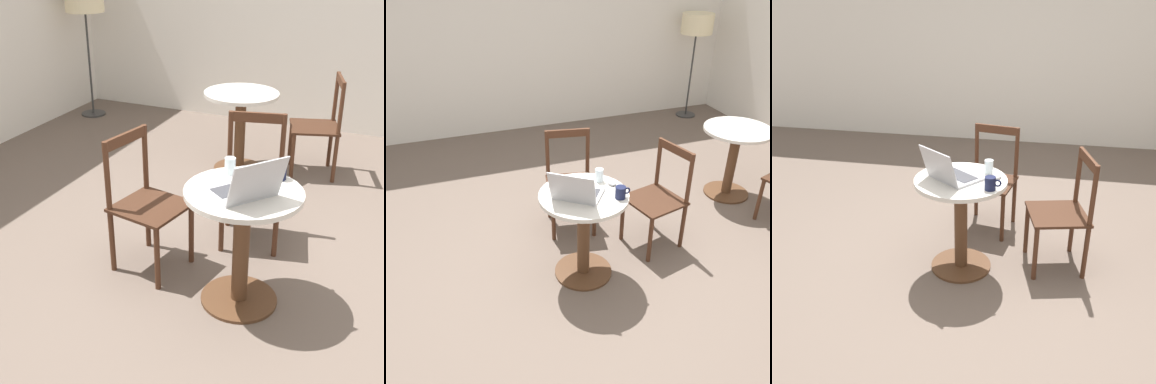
{
  "view_description": "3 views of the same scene",
  "coord_description": "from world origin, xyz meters",
  "views": [
    {
      "loc": [
        -2.65,
        -0.81,
        2.02
      ],
      "look_at": [
        -0.02,
        0.37,
        0.61
      ],
      "focal_mm": 50.0,
      "sensor_mm": 36.0,
      "label": 1
    },
    {
      "loc": [
        -1.07,
        -2.49,
        2.35
      ],
      "look_at": [
        -0.09,
        0.23,
        0.63
      ],
      "focal_mm": 40.0,
      "sensor_mm": 36.0,
      "label": 2
    },
    {
      "loc": [
        0.44,
        -2.72,
        1.94
      ],
      "look_at": [
        -0.14,
        0.17,
        0.56
      ],
      "focal_mm": 40.0,
      "sensor_mm": 36.0,
      "label": 3
    }
  ],
  "objects": [
    {
      "name": "cafe_table_mid",
      "position": [
        1.74,
        0.68,
        0.5
      ],
      "size": [
        0.67,
        0.67,
        0.74
      ],
      "color": "#51331E",
      "rests_on": "ground_plane"
    },
    {
      "name": "drinking_glass",
      "position": [
        0.05,
        0.16,
        0.79
      ],
      "size": [
        0.06,
        0.06,
        0.1
      ],
      "color": "silver",
      "rests_on": "cafe_table_near"
    },
    {
      "name": "wall_back",
      "position": [
        0.0,
        3.23,
        1.35
      ],
      "size": [
        9.4,
        0.06,
        2.7
      ],
      "color": "white",
      "rests_on": "ground_plane"
    },
    {
      "name": "chair_near_right",
      "position": [
        0.62,
        0.19,
        0.45
      ],
      "size": [
        0.5,
        0.5,
        0.9
      ],
      "color": "#472819",
      "rests_on": "ground_plane"
    },
    {
      "name": "mug",
      "position": [
        0.1,
        -0.13,
        0.79
      ],
      "size": [
        0.11,
        0.08,
        0.09
      ],
      "color": "#141938",
      "rests_on": "cafe_table_near"
    },
    {
      "name": "ground_plane",
      "position": [
        0.0,
        0.0,
        0.0
      ],
      "size": [
        16.0,
        16.0,
        0.0
      ],
      "primitive_type": "plane",
      "color": "#66564C"
    },
    {
      "name": "chair_near_back",
      "position": [
        -0.0,
        0.7,
        0.45
      ],
      "size": [
        0.49,
        0.49,
        0.9
      ],
      "color": "#472819",
      "rests_on": "ground_plane"
    },
    {
      "name": "mouse",
      "position": [
        0.12,
        0.08,
        0.76
      ],
      "size": [
        0.06,
        0.1,
        0.03
      ],
      "color": "#B7B7BC",
      "rests_on": "cafe_table_near"
    },
    {
      "name": "floor_lamp",
      "position": [
        2.6,
        2.86,
        1.28
      ],
      "size": [
        0.44,
        0.44,
        1.47
      ],
      "color": "#333333",
      "rests_on": "ground_plane"
    },
    {
      "name": "cafe_table_near",
      "position": [
        -0.13,
        0.01,
        0.5
      ],
      "size": [
        0.67,
        0.67,
        0.74
      ],
      "color": "#51331E",
      "rests_on": "ground_plane"
    },
    {
      "name": "laptop",
      "position": [
        -0.19,
        -0.02,
        0.79
      ],
      "size": [
        0.46,
        0.46,
        0.25
      ],
      "color": "#B7B7BC",
      "rests_on": "cafe_table_near"
    }
  ]
}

